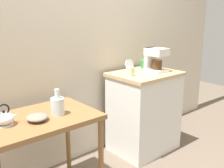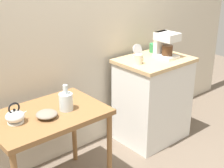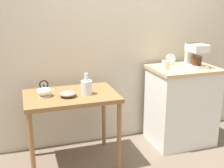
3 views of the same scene
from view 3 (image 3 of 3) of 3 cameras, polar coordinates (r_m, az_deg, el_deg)
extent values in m
plane|color=#6B5B4C|center=(3.31, 4.46, -13.10)|extent=(8.00, 8.00, 0.00)
cube|color=beige|center=(3.33, 3.72, 12.47)|extent=(4.40, 0.10, 2.80)
cube|color=olive|center=(2.80, -8.27, -2.43)|extent=(0.90, 0.61, 0.04)
cylinder|color=olive|center=(2.68, -15.79, -12.60)|extent=(0.04, 0.04, 0.71)
cylinder|color=olive|center=(2.81, 1.42, -10.52)|extent=(0.04, 0.04, 0.71)
cylinder|color=olive|center=(3.15, -16.27, -8.09)|extent=(0.04, 0.04, 0.71)
cylinder|color=olive|center=(3.26, -1.68, -6.55)|extent=(0.04, 0.04, 0.71)
cube|color=white|center=(3.41, 13.73, -4.48)|extent=(0.70, 0.53, 0.87)
cube|color=tan|center=(3.28, 14.26, 2.97)|extent=(0.73, 0.56, 0.04)
cylinder|color=gray|center=(2.73, -8.83, -2.46)|extent=(0.07, 0.07, 0.01)
ellipsoid|color=gray|center=(2.72, -8.86, -1.94)|extent=(0.16, 0.16, 0.04)
cylinder|color=white|center=(2.78, -13.41, -2.33)|extent=(0.12, 0.12, 0.01)
ellipsoid|color=white|center=(2.77, -13.47, -1.41)|extent=(0.14, 0.14, 0.08)
cone|color=white|center=(2.77, -12.12, -1.21)|extent=(0.07, 0.03, 0.05)
sphere|color=black|center=(2.75, -13.54, -0.39)|extent=(0.02, 0.02, 0.02)
torus|color=black|center=(2.75, -13.56, -0.10)|extent=(0.09, 0.01, 0.09)
cylinder|color=silver|center=(2.76, -5.14, -0.70)|extent=(0.11, 0.11, 0.14)
cylinder|color=silver|center=(2.73, -5.19, 1.40)|extent=(0.04, 0.04, 0.07)
cube|color=white|center=(3.30, 16.49, 3.46)|extent=(0.18, 0.22, 0.03)
cube|color=white|center=(3.35, 15.83, 5.69)|extent=(0.16, 0.05, 0.26)
cube|color=white|center=(3.26, 16.78, 6.96)|extent=(0.18, 0.22, 0.08)
cylinder|color=#4C2D19|center=(3.28, 16.68, 4.52)|extent=(0.11, 0.11, 0.10)
cylinder|color=beige|center=(3.14, 10.63, 3.80)|extent=(0.08, 0.08, 0.09)
torus|color=beige|center=(3.16, 11.26, 3.84)|extent=(0.01, 0.06, 0.06)
cylinder|color=#338C4C|center=(3.50, 15.16, 4.83)|extent=(0.09, 0.09, 0.10)
torus|color=#338C4C|center=(3.53, 15.78, 4.86)|extent=(0.01, 0.06, 0.06)
cube|color=#B2B5BA|center=(3.39, 11.67, 4.02)|extent=(0.08, 0.06, 0.02)
cylinder|color=#B2B5BA|center=(3.38, 11.73, 5.05)|extent=(0.12, 0.05, 0.12)
cylinder|color=black|center=(3.38, 11.75, 5.04)|extent=(0.10, 0.04, 0.10)
camera|label=1|loc=(0.88, -44.50, 5.40)|focal=42.68mm
camera|label=2|loc=(0.91, -68.34, 22.66)|focal=51.15mm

